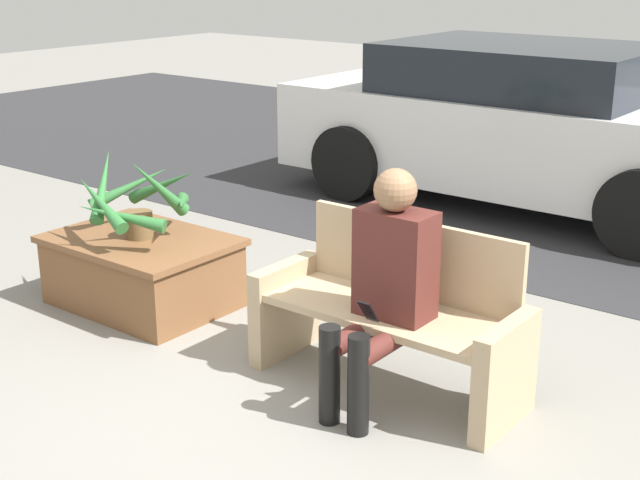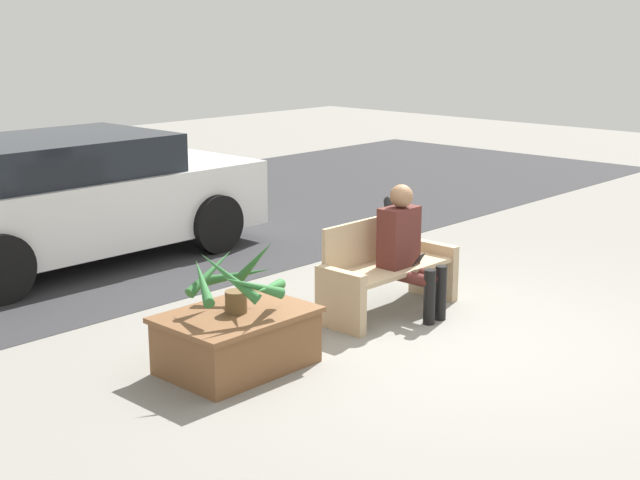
{
  "view_description": "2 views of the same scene",
  "coord_description": "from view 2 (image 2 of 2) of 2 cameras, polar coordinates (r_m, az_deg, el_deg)",
  "views": [
    {
      "loc": [
        2.58,
        -2.76,
        2.17
      ],
      "look_at": [
        -0.24,
        0.87,
        0.66
      ],
      "focal_mm": 50.0,
      "sensor_mm": 36.0,
      "label": 1
    },
    {
      "loc": [
        -5.81,
        -4.14,
        2.6
      ],
      "look_at": [
        -0.37,
        0.98,
        0.76
      ],
      "focal_mm": 50.0,
      "sensor_mm": 36.0,
      "label": 2
    }
  ],
  "objects": [
    {
      "name": "ground_plane",
      "position": [
        7.6,
        7.39,
        -6.31
      ],
      "size": [
        30.0,
        30.0,
        0.0
      ],
      "primitive_type": "plane",
      "color": "gray"
    },
    {
      "name": "road_surface",
      "position": [
        11.48,
        -15.01,
        0.28
      ],
      "size": [
        20.0,
        6.0,
        0.01
      ],
      "primitive_type": "cube",
      "color": "#2D2D30",
      "rests_on": "ground_plane"
    },
    {
      "name": "bench",
      "position": [
        8.15,
        4.2,
        -1.96
      ],
      "size": [
        1.43,
        0.52,
        0.85
      ],
      "color": "tan",
      "rests_on": "ground_plane"
    },
    {
      "name": "person_seated",
      "position": [
        8.03,
        5.57,
        -0.34
      ],
      "size": [
        0.37,
        0.58,
        1.19
      ],
      "color": "#51231E",
      "rests_on": "ground_plane"
    },
    {
      "name": "planter_box",
      "position": [
        6.88,
        -5.34,
        -6.26
      ],
      "size": [
        1.14,
        0.81,
        0.45
      ],
      "color": "brown",
      "rests_on": "ground_plane"
    },
    {
      "name": "potted_plant",
      "position": [
        6.74,
        -5.37,
        -2.61
      ],
      "size": [
        0.8,
        0.81,
        0.57
      ],
      "color": "brown",
      "rests_on": "planter_box"
    },
    {
      "name": "parked_car",
      "position": [
        10.17,
        -15.81,
        2.57
      ],
      "size": [
        4.28,
        1.98,
        1.4
      ],
      "color": "silver",
      "rests_on": "ground_plane"
    },
    {
      "name": "bollard_post",
      "position": [
        10.18,
        4.4,
        1.06
      ],
      "size": [
        0.12,
        0.12,
        0.68
      ],
      "color": "black",
      "rests_on": "ground_plane"
    }
  ]
}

